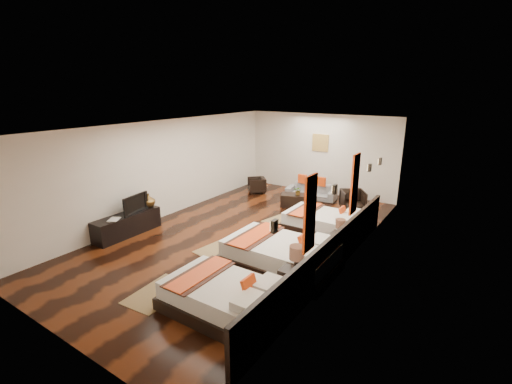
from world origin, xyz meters
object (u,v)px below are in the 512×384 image
Objects in this scene: bed_far at (325,222)px; sofa at (311,191)px; bed_mid at (281,255)px; nightstand_a at (296,279)px; table_plant at (298,191)px; armchair_left at (257,185)px; armchair_right at (353,200)px; nightstand_b at (339,241)px; tv_console at (127,224)px; coffee_table at (297,200)px; tv at (133,203)px; figurine at (149,200)px; book at (109,220)px; bed_near at (226,298)px.

bed_far is 1.21× the size of sofa.
bed_mid is 1.39× the size of sofa.
table_plant is (-2.28, 4.55, 0.19)m from nightstand_a.
armchair_left is 3.55m from armchair_right.
nightstand_b is 3.12m from armchair_right.
armchair_left is at bearing 82.43° from tv_console.
bed_mid is 4.12m from coffee_table.
tv_console is 5.16m from coffee_table.
tv_console is 0.56m from tv.
bed_far is at bearing 103.51° from nightstand_a.
armchair_right is 0.71× the size of coffee_table.
coffee_table is (2.57, 4.24, -0.60)m from tv.
nightstand_a reaches higher than figurine.
nightstand_b is at bearing -110.47° from armchair_right.
tv is 1.20× the size of armchair_right.
book is at bearing -90.00° from figurine.
table_plant is at bearing 105.21° from bed_near.
bed_mid is at bearing -124.19° from armchair_right.
bed_mid is 3.84× the size of armchair_left.
tv_console is at bearing -163.82° from armchair_right.
table_plant is at bearing 61.41° from book.
tv is at bearing -84.63° from figurine.
bed_mid is 2.75× the size of tv.
tv_console is at bearing 178.32° from nightstand_a.
bed_far is at bearing 39.55° from book.
tv_console is at bearing 163.77° from bed_near.
armchair_left is at bearing 83.09° from book.
bed_near is 1.31m from nightstand_a.
tv is 6.41m from armchair_right.
sofa is 1.13m from table_plant.
bed_near is at bearing -118.18° from tv.
tv_console is at bearing -51.32° from armchair_left.
armchair_left is 2.04m from coffee_table.
nightstand_b is 0.81× the size of coffee_table.
bed_near is 2.14× the size of nightstand_a.
coffee_table is (-1.58, 5.67, -0.08)m from bed_near.
nightstand_b reaches higher than tv_console.
nightstand_a reaches higher than book.
tv is at bearing 160.97° from bed_near.
armchair_left is at bearing -16.46° from tv.
figurine reaches higher than armchair_right.
nightstand_b is at bearing -64.59° from sofa.
bed_mid reaches higher than tv_console.
bed_near is 4.37m from tv_console.
book is at bearing 166.77° from tv.
armchair_right reaches higher than book.
figurine is 0.52× the size of armchair_right.
book is at bearing -50.66° from armchair_left.
sofa is at bearing 122.04° from bed_far.
armchair_right is (-0.73, 5.19, -0.03)m from nightstand_a.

